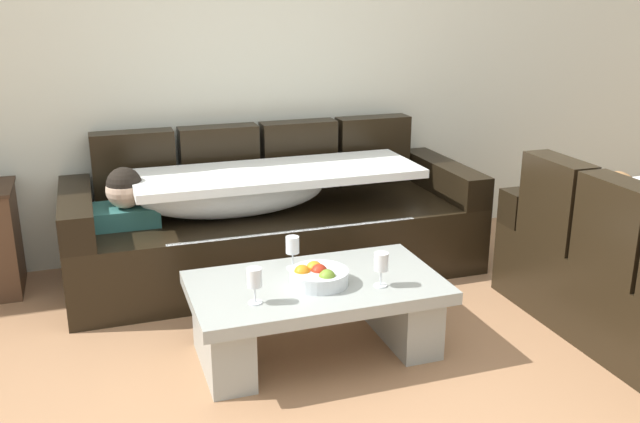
% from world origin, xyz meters
% --- Properties ---
extents(ground_plane, '(14.00, 14.00, 0.00)m').
position_xyz_m(ground_plane, '(0.00, 0.00, 0.00)').
color(ground_plane, '#AB7B54').
extents(back_wall, '(9.00, 0.10, 2.70)m').
position_xyz_m(back_wall, '(0.00, 2.15, 1.35)').
color(back_wall, silver).
rests_on(back_wall, ground_plane).
extents(couch_along_wall, '(2.50, 0.92, 0.88)m').
position_xyz_m(couch_along_wall, '(-0.03, 1.63, 0.33)').
color(couch_along_wall, black).
rests_on(couch_along_wall, ground_plane).
extents(coffee_table, '(1.20, 0.68, 0.38)m').
position_xyz_m(coffee_table, '(-0.08, 0.54, 0.24)').
color(coffee_table, '#9DA39D').
rests_on(coffee_table, ground_plane).
extents(fruit_bowl, '(0.28, 0.28, 0.10)m').
position_xyz_m(fruit_bowl, '(-0.08, 0.51, 0.42)').
color(fruit_bowl, silver).
rests_on(fruit_bowl, coffee_table).
extents(wine_glass_near_left, '(0.07, 0.07, 0.17)m').
position_xyz_m(wine_glass_near_left, '(-0.41, 0.40, 0.50)').
color(wine_glass_near_left, silver).
rests_on(wine_glass_near_left, coffee_table).
extents(wine_glass_near_right, '(0.07, 0.07, 0.17)m').
position_xyz_m(wine_glass_near_right, '(0.19, 0.39, 0.50)').
color(wine_glass_near_right, silver).
rests_on(wine_glass_near_right, coffee_table).
extents(wine_glass_far_back, '(0.07, 0.07, 0.17)m').
position_xyz_m(wine_glass_far_back, '(-0.13, 0.74, 0.50)').
color(wine_glass_far_back, silver).
rests_on(wine_glass_far_back, coffee_table).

